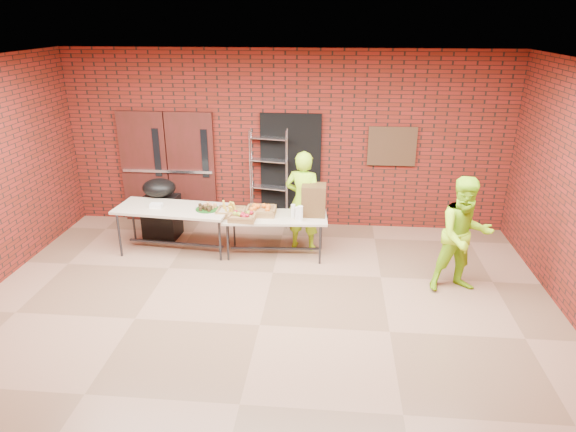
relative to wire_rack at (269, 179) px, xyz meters
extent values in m
cube|color=brown|center=(0.29, -3.32, -0.94)|extent=(8.00, 7.00, 0.04)
cube|color=silver|center=(0.29, -3.32, 2.30)|extent=(8.00, 7.00, 0.04)
cube|color=maroon|center=(0.29, 0.20, 0.68)|extent=(8.00, 0.04, 3.20)
cube|color=#431413|center=(-2.36, 0.12, 0.13)|extent=(0.88, 0.08, 2.10)
cube|color=#431413|center=(-1.46, 0.12, 0.13)|extent=(0.88, 0.08, 2.10)
cube|color=black|center=(-2.08, 0.07, 0.43)|extent=(0.12, 0.02, 0.90)
cube|color=black|center=(-1.18, 0.07, 0.43)|extent=(0.12, 0.02, 0.90)
cube|color=silver|center=(-1.91, 0.06, 0.08)|extent=(1.70, 0.04, 0.05)
cube|color=black|center=(0.39, 0.14, 0.13)|extent=(1.10, 0.06, 2.10)
cube|color=#402A19|center=(2.19, 0.13, 0.63)|extent=(0.85, 0.04, 0.70)
cube|color=tan|center=(-1.44, -1.21, -0.17)|extent=(1.93, 0.95, 0.04)
cube|color=#2A2A2F|center=(-1.44, -1.21, -0.79)|extent=(1.66, 0.20, 0.03)
cylinder|color=#2A2A2F|center=(-2.27, -0.89, -0.56)|extent=(0.04, 0.04, 0.73)
cylinder|color=#2A2A2F|center=(-0.61, -0.89, -0.56)|extent=(0.04, 0.04, 0.73)
cylinder|color=#2A2A2F|center=(-2.27, -1.52, -0.56)|extent=(0.04, 0.04, 0.73)
cylinder|color=#2A2A2F|center=(-0.61, -1.52, -0.56)|extent=(0.04, 0.04, 0.73)
cube|color=tan|center=(0.25, -1.23, -0.25)|extent=(1.71, 0.80, 0.04)
cube|color=#2A2A2F|center=(0.25, -1.23, -0.81)|extent=(1.48, 0.14, 0.03)
cylinder|color=#2A2A2F|center=(-0.49, -0.95, -0.60)|extent=(0.03, 0.03, 0.65)
cylinder|color=#2A2A2F|center=(0.99, -0.95, -0.60)|extent=(0.03, 0.03, 0.65)
cylinder|color=#2A2A2F|center=(-0.49, -1.50, -0.60)|extent=(0.03, 0.03, 0.65)
cylinder|color=#2A2A2F|center=(0.99, -1.50, -0.60)|extent=(0.03, 0.03, 0.65)
cube|color=olive|center=(-0.46, -1.26, -0.20)|extent=(0.45, 0.35, 0.07)
cube|color=olive|center=(0.01, -1.17, -0.20)|extent=(0.47, 0.37, 0.07)
cube|color=olive|center=(-0.25, -1.44, -0.20)|extent=(0.41, 0.32, 0.06)
cylinder|color=#154C14|center=(-0.85, -1.24, -0.14)|extent=(0.38, 0.38, 0.01)
cube|color=white|center=(-1.71, -1.22, -0.12)|extent=(0.20, 0.13, 0.07)
cube|color=#51391C|center=(0.87, -1.10, 0.02)|extent=(0.38, 0.34, 0.51)
cylinder|color=white|center=(0.62, -1.35, -0.13)|extent=(0.07, 0.07, 0.21)
cylinder|color=white|center=(0.67, -1.39, -0.11)|extent=(0.08, 0.08, 0.25)
cylinder|color=white|center=(0.55, -1.25, -0.13)|extent=(0.07, 0.07, 0.22)
cube|color=black|center=(-1.85, -0.64, -0.54)|extent=(0.62, 0.52, 0.75)
ellipsoid|color=black|center=(-1.85, -0.64, -0.01)|extent=(0.61, 0.53, 0.32)
imported|color=#9FE819|center=(0.68, -0.90, -0.07)|extent=(0.69, 0.53, 1.69)
imported|color=#9FE819|center=(3.01, -2.13, -0.07)|extent=(0.94, 0.80, 1.69)
camera|label=1|loc=(1.16, -8.88, 2.80)|focal=32.00mm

